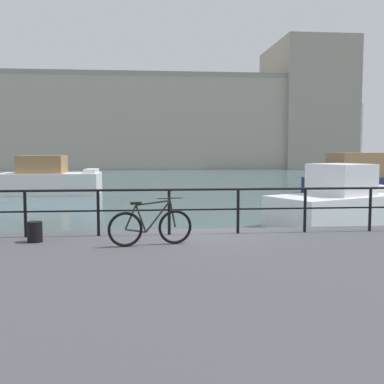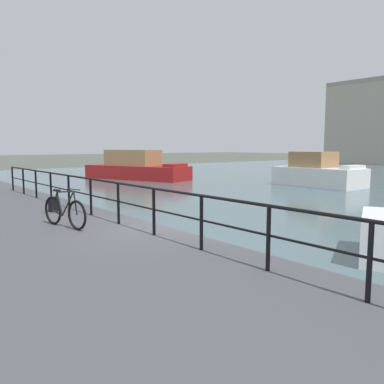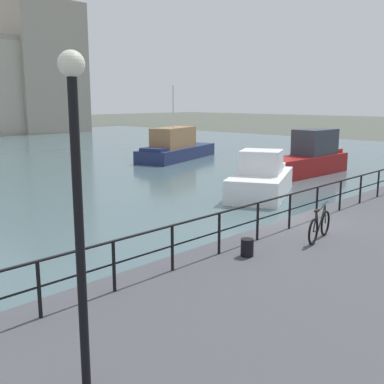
{
  "view_description": "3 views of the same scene",
  "coord_description": "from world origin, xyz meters",
  "px_view_note": "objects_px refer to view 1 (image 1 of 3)",
  "views": [
    {
      "loc": [
        -1.47,
        -11.89,
        2.76
      ],
      "look_at": [
        0.22,
        4.99,
        1.24
      ],
      "focal_mm": 45.2,
      "sensor_mm": 36.0,
      "label": 1
    },
    {
      "loc": [
        7.85,
        -5.49,
        2.75
      ],
      "look_at": [
        -1.61,
        2.28,
        1.29
      ],
      "focal_mm": 36.15,
      "sensor_mm": 36.0,
      "label": 2
    },
    {
      "loc": [
        -12.8,
        -8.04,
        4.56
      ],
      "look_at": [
        -0.98,
        3.19,
        1.37
      ],
      "focal_mm": 43.95,
      "sensor_mm": 36.0,
      "label": 3
    }
  ],
  "objects_px": {
    "moored_cabin_cruiser": "(365,177)",
    "parked_bicycle": "(150,227)",
    "mooring_bollard": "(35,232)",
    "moored_green_narrowboat": "(342,203)",
    "harbor_building": "(189,122)",
    "moored_harbor_tender": "(49,179)"
  },
  "relations": [
    {
      "from": "moored_harbor_tender",
      "to": "mooring_bollard",
      "type": "distance_m",
      "value": 19.78
    },
    {
      "from": "harbor_building",
      "to": "mooring_bollard",
      "type": "relative_size",
      "value": 125.67
    },
    {
      "from": "mooring_bollard",
      "to": "moored_cabin_cruiser",
      "type": "bearing_deg",
      "value": 49.48
    },
    {
      "from": "moored_green_narrowboat",
      "to": "mooring_bollard",
      "type": "bearing_deg",
      "value": -172.0
    },
    {
      "from": "moored_harbor_tender",
      "to": "moored_cabin_cruiser",
      "type": "relative_size",
      "value": 0.67
    },
    {
      "from": "harbor_building",
      "to": "parked_bicycle",
      "type": "height_order",
      "value": "harbor_building"
    },
    {
      "from": "moored_cabin_cruiser",
      "to": "moored_green_narrowboat",
      "type": "xyz_separation_m",
      "value": [
        -7.04,
        -13.05,
        -0.16
      ]
    },
    {
      "from": "harbor_building",
      "to": "moored_cabin_cruiser",
      "type": "bearing_deg",
      "value": -79.52
    },
    {
      "from": "moored_harbor_tender",
      "to": "moored_cabin_cruiser",
      "type": "height_order",
      "value": "moored_cabin_cruiser"
    },
    {
      "from": "moored_harbor_tender",
      "to": "parked_bicycle",
      "type": "distance_m",
      "value": 20.94
    },
    {
      "from": "moored_green_narrowboat",
      "to": "parked_bicycle",
      "type": "distance_m",
      "value": 9.93
    },
    {
      "from": "moored_cabin_cruiser",
      "to": "moored_green_narrowboat",
      "type": "distance_m",
      "value": 14.83
    },
    {
      "from": "moored_harbor_tender",
      "to": "mooring_bollard",
      "type": "height_order",
      "value": "moored_harbor_tender"
    },
    {
      "from": "moored_harbor_tender",
      "to": "mooring_bollard",
      "type": "xyz_separation_m",
      "value": [
        3.41,
        -19.49,
        0.07
      ]
    },
    {
      "from": "mooring_bollard",
      "to": "parked_bicycle",
      "type": "bearing_deg",
      "value": -13.96
    },
    {
      "from": "moored_harbor_tender",
      "to": "mooring_bollard",
      "type": "bearing_deg",
      "value": -78.02
    },
    {
      "from": "moored_cabin_cruiser",
      "to": "harbor_building",
      "type": "bearing_deg",
      "value": -96.57
    },
    {
      "from": "harbor_building",
      "to": "moored_harbor_tender",
      "type": "xyz_separation_m",
      "value": [
        -12.39,
        -41.01,
        -5.81
      ]
    },
    {
      "from": "moored_cabin_cruiser",
      "to": "parked_bicycle",
      "type": "bearing_deg",
      "value": 37.76
    },
    {
      "from": "moored_cabin_cruiser",
      "to": "parked_bicycle",
      "type": "xyz_separation_m",
      "value": [
        -14.12,
        -20.01,
        0.21
      ]
    },
    {
      "from": "moored_cabin_cruiser",
      "to": "mooring_bollard",
      "type": "xyz_separation_m",
      "value": [
        -16.58,
        -19.4,
        0.04
      ]
    },
    {
      "from": "moored_harbor_tender",
      "to": "parked_bicycle",
      "type": "bearing_deg",
      "value": -71.65
    }
  ]
}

